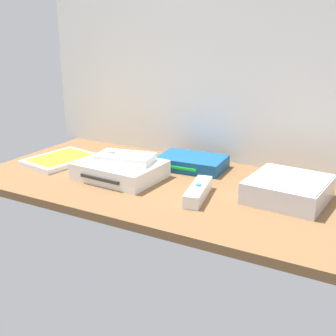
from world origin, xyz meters
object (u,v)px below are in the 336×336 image
(game_case, at_px, (60,159))
(remote_classic_pad, at_px, (125,158))
(remote_wand, at_px, (198,192))
(mini_computer, at_px, (288,189))
(network_router, at_px, (192,162))
(game_console, at_px, (120,170))

(game_case, distance_m, remote_classic_pad, 0.25)
(game_case, distance_m, remote_wand, 0.47)
(mini_computer, bearing_deg, remote_wand, -154.23)
(network_router, bearing_deg, game_case, -163.57)
(mini_computer, xyz_separation_m, network_router, (-0.29, 0.10, -0.01))
(remote_wand, bearing_deg, game_console, 161.90)
(remote_classic_pad, bearing_deg, game_case, 164.76)
(network_router, distance_m, remote_wand, 0.22)
(game_console, bearing_deg, remote_classic_pad, 44.52)
(network_router, height_order, remote_wand, same)
(mini_computer, distance_m, remote_classic_pad, 0.41)
(remote_classic_pad, bearing_deg, game_console, -149.01)
(game_console, distance_m, mini_computer, 0.43)
(game_case, bearing_deg, remote_classic_pad, 4.80)
(game_case, height_order, remote_wand, remote_wand)
(game_console, distance_m, remote_classic_pad, 0.04)
(mini_computer, relative_size, remote_classic_pad, 1.15)
(game_console, relative_size, remote_wand, 1.42)
(game_console, distance_m, remote_wand, 0.24)
(remote_wand, distance_m, remote_classic_pad, 0.23)
(network_router, relative_size, remote_wand, 1.24)
(game_console, xyz_separation_m, network_router, (0.13, 0.16, -0.00))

